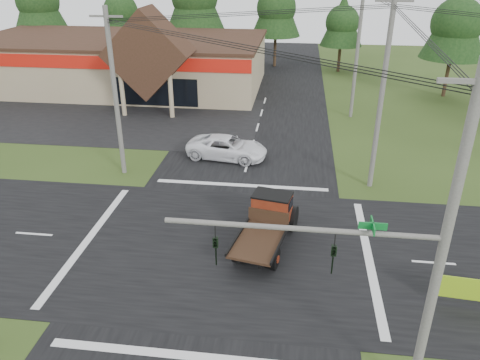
# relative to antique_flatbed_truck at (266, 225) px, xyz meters

# --- Properties ---
(ground) EXTENTS (120.00, 120.00, 0.00)m
(ground) POSITION_rel_antique_flatbed_truck_xyz_m (-2.00, -0.48, -1.19)
(ground) COLOR #2C3E16
(ground) RESTS_ON ground
(road_ns) EXTENTS (12.00, 120.00, 0.02)m
(road_ns) POSITION_rel_antique_flatbed_truck_xyz_m (-2.00, -0.48, -1.18)
(road_ns) COLOR black
(road_ns) RESTS_ON ground
(road_ew) EXTENTS (120.00, 12.00, 0.02)m
(road_ew) POSITION_rel_antique_flatbed_truck_xyz_m (-2.00, -0.48, -1.18)
(road_ew) COLOR black
(road_ew) RESTS_ON ground
(parking_apron) EXTENTS (28.00, 14.00, 0.02)m
(parking_apron) POSITION_rel_antique_flatbed_truck_xyz_m (-16.00, 18.52, -1.17)
(parking_apron) COLOR black
(parking_apron) RESTS_ON ground
(cvs_building) EXTENTS (30.40, 18.20, 9.19)m
(cvs_building) POSITION_rel_antique_flatbed_truck_xyz_m (-17.71, 29.09, 1.59)
(cvs_building) COLOR tan
(cvs_building) RESTS_ON ground
(traffic_signal_mast) EXTENTS (8.12, 0.24, 7.00)m
(traffic_signal_mast) POSITION_rel_antique_flatbed_truck_xyz_m (3.82, -7.98, 3.24)
(traffic_signal_mast) COLOR #595651
(traffic_signal_mast) RESTS_ON ground
(utility_pole_nr) EXTENTS (2.00, 0.30, 11.00)m
(utility_pole_nr) POSITION_rel_antique_flatbed_truck_xyz_m (5.50, -7.98, 4.45)
(utility_pole_nr) COLOR #595651
(utility_pole_nr) RESTS_ON ground
(utility_pole_nw) EXTENTS (2.00, 0.30, 10.50)m
(utility_pole_nw) POSITION_rel_antique_flatbed_truck_xyz_m (-10.00, 7.52, 4.20)
(utility_pole_nw) COLOR #595651
(utility_pole_nw) RESTS_ON ground
(utility_pole_ne) EXTENTS (2.00, 0.30, 11.50)m
(utility_pole_ne) POSITION_rel_antique_flatbed_truck_xyz_m (6.00, 7.52, 4.70)
(utility_pole_ne) COLOR #595651
(utility_pole_ne) RESTS_ON ground
(utility_pole_n) EXTENTS (2.00, 0.30, 11.20)m
(utility_pole_n) POSITION_rel_antique_flatbed_truck_xyz_m (6.00, 21.52, 4.55)
(utility_pole_n) COLOR #595651
(utility_pole_n) RESTS_ON ground
(tree_row_b) EXTENTS (5.60, 5.60, 10.10)m
(tree_row_b) POSITION_rel_antique_flatbed_truck_xyz_m (-22.00, 41.52, 5.52)
(tree_row_b) COLOR #332316
(tree_row_b) RESTS_ON ground
(tree_row_d) EXTENTS (6.16, 6.16, 11.11)m
(tree_row_d) POSITION_rel_antique_flatbed_truck_xyz_m (-2.00, 41.52, 6.19)
(tree_row_d) COLOR #332316
(tree_row_d) RESTS_ON ground
(tree_row_e) EXTENTS (5.04, 5.04, 9.09)m
(tree_row_e) POSITION_rel_antique_flatbed_truck_xyz_m (6.00, 39.52, 4.85)
(tree_row_e) COLOR #332316
(tree_row_e) RESTS_ON ground
(tree_side_ne) EXTENTS (6.16, 6.16, 11.11)m
(tree_side_ne) POSITION_rel_antique_flatbed_truck_xyz_m (16.00, 29.52, 6.19)
(tree_side_ne) COLOR #332316
(tree_side_ne) RESTS_ON ground
(antique_flatbed_truck) EXTENTS (3.25, 6.00, 2.37)m
(antique_flatbed_truck) POSITION_rel_antique_flatbed_truck_xyz_m (0.00, 0.00, 0.00)
(antique_flatbed_truck) COLOR #5E1A0D
(antique_flatbed_truck) RESTS_ON ground
(white_pickup) EXTENTS (5.97, 3.40, 1.57)m
(white_pickup) POSITION_rel_antique_flatbed_truck_xyz_m (-3.55, 10.84, -0.40)
(white_pickup) COLOR white
(white_pickup) RESTS_ON ground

